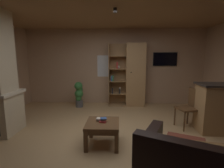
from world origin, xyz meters
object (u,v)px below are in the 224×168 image
Objects in this scene: bookshelf_cabinet at (133,75)px; dining_chair at (190,105)px; table_book_0 at (103,122)px; potted_floor_plant at (79,94)px; table_book_2 at (104,118)px; wall_mounted_tv at (165,59)px; table_book_1 at (99,119)px; coffee_table at (103,127)px.

bookshelf_cabinet is 2.21m from dining_chair.
potted_floor_plant reaches higher than table_book_0.
table_book_2 is 3.56m from wall_mounted_tv.
wall_mounted_tv is at bearing 10.83° from bookshelf_cabinet.
table_book_1 is at bearing -158.42° from dining_chair.
table_book_1 is at bearing 136.00° from coffee_table.
coffee_table is at bearing -156.09° from dining_chair.
wall_mounted_tv is (1.87, 2.88, 1.12)m from table_book_0.
table_book_0 is 1.06× the size of table_book_2.
table_book_2 is at bearing -66.38° from potted_floor_plant.
bookshelf_cabinet is at bearing 72.11° from table_book_1.
bookshelf_cabinet is at bearing 73.89° from coffee_table.
bookshelf_cabinet is 2.84m from table_book_0.
table_book_0 is at bearing -107.67° from table_book_2.
coffee_table is at bearing 117.04° from table_book_0.
coffee_table is 0.16m from table_book_2.
bookshelf_cabinet is 2.48× the size of potted_floor_plant.
wall_mounted_tv reaches higher than table_book_1.
table_book_1 is 3.58m from wall_mounted_tv.
wall_mounted_tv is (1.87, 2.87, 1.22)m from coffee_table.
dining_chair is (1.96, 0.87, 0.18)m from coffee_table.
table_book_2 reaches higher than table_book_1.
wall_mounted_tv is at bearing 56.94° from table_book_2.
table_book_0 is 2.58m from potted_floor_plant.
table_book_2 is (0.02, 0.02, 0.15)m from coffee_table.
table_book_0 is at bearing -105.94° from bookshelf_cabinet.
dining_chair reaches higher than coffee_table.
table_book_0 is at bearing -122.89° from wall_mounted_tv.
table_book_0 is 0.11m from table_book_1.
table_book_2 is 0.12× the size of dining_chair.
coffee_table is 5.28× the size of table_book_0.
table_book_0 is (-0.76, -2.67, -0.58)m from bookshelf_cabinet.
potted_floor_plant is at bearing -170.43° from bookshelf_cabinet.
coffee_table is 3.64m from wall_mounted_tv.
wall_mounted_tv is at bearing 55.35° from table_book_1.
dining_chair is (1.94, 0.84, 0.03)m from table_book_2.
table_book_1 is 0.10m from table_book_2.
potted_floor_plant is at bearing -169.94° from wall_mounted_tv.
table_book_2 is at bearing 72.33° from table_book_0.
wall_mounted_tv is (2.88, 0.51, 1.11)m from potted_floor_plant.
wall_mounted_tv is (-0.08, 2.01, 1.04)m from dining_chair.
table_book_0 is at bearing -66.91° from potted_floor_plant.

